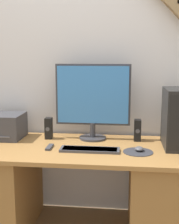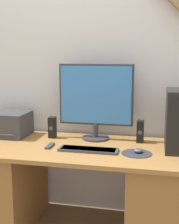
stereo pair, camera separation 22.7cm
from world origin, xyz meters
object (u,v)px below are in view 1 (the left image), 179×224
at_px(computer_tower, 178,118).
at_px(speaker_right, 137,130).
at_px(mouse, 139,149).
at_px(speaker_left, 49,128).
at_px(keyboard, 90,150).
at_px(printer, 1,126).
at_px(monitor, 93,98).
at_px(remote_control, 50,147).

bearing_deg(computer_tower, speaker_right, 155.12).
height_order(mouse, speaker_left, speaker_left).
bearing_deg(keyboard, speaker_right, 41.70).
height_order(printer, speaker_left, printer).
bearing_deg(monitor, speaker_left, -174.09).
relative_size(monitor, speaker_right, 3.50).
relative_size(monitor, keyboard, 1.43).
bearing_deg(computer_tower, mouse, -151.63).
bearing_deg(speaker_left, remote_control, -75.13).
bearing_deg(computer_tower, remote_control, -171.18).
relative_size(keyboard, speaker_right, 2.46).
relative_size(mouse, speaker_right, 0.42).
distance_m(computer_tower, speaker_right, 0.34).
xyz_separation_m(mouse, printer, (-1.12, 0.25, 0.08)).
bearing_deg(remote_control, mouse, -0.58).
xyz_separation_m(keyboard, mouse, (0.35, 0.03, 0.01)).
bearing_deg(speaker_right, computer_tower, -24.88).
bearing_deg(remote_control, monitor, 46.06).
distance_m(mouse, computer_tower, 0.37).
relative_size(mouse, speaker_left, 0.42).
height_order(monitor, speaker_right, monitor).
relative_size(printer, remote_control, 2.73).
distance_m(printer, speaker_right, 1.12).
bearing_deg(printer, computer_tower, -4.03).
height_order(keyboard, mouse, mouse).
distance_m(monitor, remote_control, 0.53).
bearing_deg(keyboard, mouse, 4.35).
height_order(speaker_right, remote_control, speaker_right).
relative_size(computer_tower, printer, 1.18).
bearing_deg(computer_tower, monitor, 166.40).
distance_m(computer_tower, speaker_left, 1.02).
relative_size(keyboard, remote_control, 3.15).
bearing_deg(speaker_left, monitor, 5.91).
xyz_separation_m(speaker_left, speaker_right, (0.72, 0.01, 0.00)).
distance_m(computer_tower, remote_control, 0.97).
height_order(computer_tower, speaker_right, computer_tower).
height_order(keyboard, remote_control, keyboard).
xyz_separation_m(mouse, computer_tower, (0.28, 0.15, 0.20)).
height_order(mouse, printer, printer).
relative_size(computer_tower, speaker_right, 2.51).
height_order(keyboard, speaker_left, speaker_left).
relative_size(keyboard, speaker_left, 2.46).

